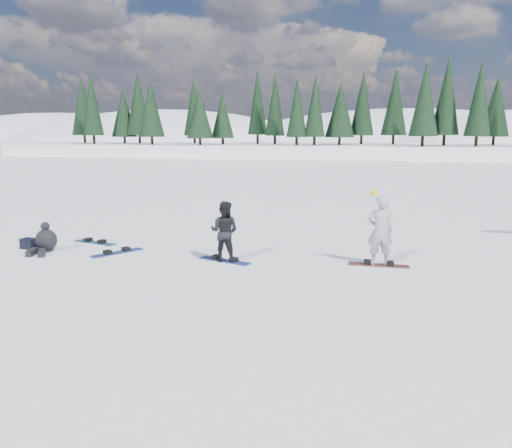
{
  "coord_description": "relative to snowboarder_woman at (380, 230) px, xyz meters",
  "views": [
    {
      "loc": [
        1.89,
        -11.69,
        3.38
      ],
      "look_at": [
        -0.5,
        0.18,
        1.1
      ],
      "focal_mm": 35.0,
      "sensor_mm": 36.0,
      "label": 1
    }
  ],
  "objects": [
    {
      "name": "snowboarder_man",
      "position": [
        -3.94,
        -0.34,
        -0.12
      ],
      "size": [
        0.83,
        0.68,
        1.6
      ],
      "primitive_type": "imported",
      "rotation": [
        0.0,
        0.0,
        3.04
      ],
      "color": "black",
      "rests_on": "ground"
    },
    {
      "name": "snowboarder_woman",
      "position": [
        0.0,
        0.0,
        0.0
      ],
      "size": [
        0.73,
        0.55,
        1.96
      ],
      "rotation": [
        0.0,
        0.0,
        3.33
      ],
      "color": "#AEADB3",
      "rests_on": "ground"
    },
    {
      "name": "ground",
      "position": [
        -2.53,
        -0.91,
        -0.91
      ],
      "size": [
        420.0,
        420.0,
        0.0
      ],
      "primitive_type": "plane",
      "color": "white",
      "rests_on": "ground"
    },
    {
      "name": "alpine_backdrop",
      "position": [
        -14.25,
        188.25,
        -14.89
      ],
      "size": [
        412.5,
        227.0,
        53.2
      ],
      "color": "white",
      "rests_on": "ground"
    },
    {
      "name": "snowboard_woman",
      "position": [
        0.0,
        0.0,
        -0.9
      ],
      "size": [
        1.51,
        0.32,
        0.03
      ],
      "primitive_type": "cube",
      "rotation": [
        0.0,
        0.0,
        -0.03
      ],
      "color": "maroon",
      "rests_on": "ground"
    },
    {
      "name": "seated_rider",
      "position": [
        -9.16,
        -0.35,
        -0.59
      ],
      "size": [
        0.76,
        1.1,
        0.85
      ],
      "rotation": [
        0.0,
        0.0,
        0.39
      ],
      "color": "black",
      "rests_on": "ground"
    },
    {
      "name": "snowboard_loose_c",
      "position": [
        -8.37,
        0.95,
        -0.9
      ],
      "size": [
        1.52,
        0.66,
        0.03
      ],
      "primitive_type": "cube",
      "rotation": [
        0.0,
        0.0,
        -0.27
      ],
      "color": "#1A6294",
      "rests_on": "ground"
    },
    {
      "name": "snowboard_man",
      "position": [
        -3.94,
        -0.34,
        -0.9
      ],
      "size": [
        1.51,
        0.78,
        0.03
      ],
      "primitive_type": "cube",
      "rotation": [
        0.0,
        0.0,
        -0.35
      ],
      "color": "#1B3996",
      "rests_on": "ground"
    },
    {
      "name": "gear_bag",
      "position": [
        -9.86,
        -0.09,
        -0.76
      ],
      "size": [
        0.5,
        0.39,
        0.3
      ],
      "primitive_type": "cube",
      "rotation": [
        0.0,
        0.0,
        -0.21
      ],
      "color": "black",
      "rests_on": "ground"
    },
    {
      "name": "snowboard_loose_a",
      "position": [
        -7.11,
        -0.1,
        -0.9
      ],
      "size": [
        1.1,
        1.38,
        0.03
      ],
      "primitive_type": "cube",
      "rotation": [
        0.0,
        0.0,
        0.95
      ],
      "color": "#1B3899",
      "rests_on": "ground"
    }
  ]
}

